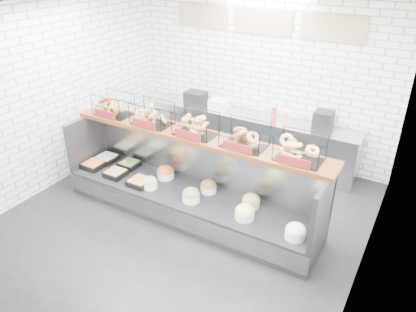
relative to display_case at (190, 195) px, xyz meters
The scene contains 5 objects.
ground 0.47m from the display_case, 88.81° to the right, with size 5.50×5.50×0.00m, color black.
room_shell 1.75m from the display_case, 88.44° to the left, with size 5.02×5.51×3.01m.
display_case is the anchor object (origin of this frame).
bagel_shelf 1.07m from the display_case, 87.55° to the left, with size 4.10×0.50×0.40m.
prep_counter 2.09m from the display_case, 89.92° to the left, with size 4.00×0.60×1.20m.
Camera 1 is at (2.81, -3.95, 3.69)m, focal length 35.00 mm.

